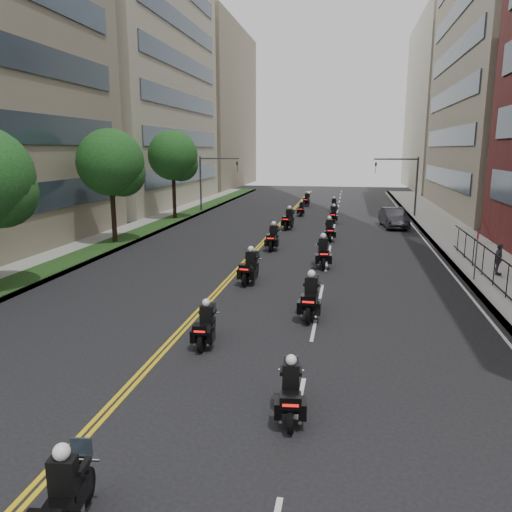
{
  "coord_description": "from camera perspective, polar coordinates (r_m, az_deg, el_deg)",
  "views": [
    {
      "loc": [
        4.23,
        -6.97,
        6.37
      ],
      "look_at": [
        0.28,
        14.45,
        1.67
      ],
      "focal_mm": 35.0,
      "sensor_mm": 36.0,
      "label": 1
    }
  ],
  "objects": [
    {
      "name": "pedestrian_c",
      "position": [
        27.67,
        25.97,
        -0.35
      ],
      "size": [
        0.75,
        1.01,
        1.6
      ],
      "primitive_type": "imported",
      "rotation": [
        0.0,
        0.0,
        1.13
      ],
      "color": "#44454C",
      "rests_on": "sidewalk_right"
    },
    {
      "name": "motorcycle_0",
      "position": [
        9.64,
        -21.28,
        -25.0
      ],
      "size": [
        0.68,
        2.29,
        1.69
      ],
      "rotation": [
        0.0,
        0.0,
        0.13
      ],
      "color": "black",
      "rests_on": "ground"
    },
    {
      "name": "building_right_far",
      "position": [
        86.96,
        22.76,
        15.65
      ],
      "size": [
        15.0,
        28.0,
        26.0
      ],
      "primitive_type": "cube",
      "color": "#ABA38A",
      "rests_on": "ground"
    },
    {
      "name": "building_left_mid",
      "position": [
        61.82,
        -15.97,
        21.65
      ],
      "size": [
        16.11,
        28.0,
        34.0
      ],
      "color": "#ABA38A",
      "rests_on": "ground"
    },
    {
      "name": "motorcycle_9",
      "position": [
        44.05,
        8.85,
        4.6
      ],
      "size": [
        0.54,
        2.27,
        1.68
      ],
      "rotation": [
        0.0,
        0.0,
        -0.04
      ],
      "color": "black",
      "rests_on": "ground"
    },
    {
      "name": "traffic_signal_right",
      "position": [
        49.33,
        16.8,
        8.57
      ],
      "size": [
        4.09,
        0.2,
        5.6
      ],
      "color": "#3F3F44",
      "rests_on": "ground"
    },
    {
      "name": "motorcycle_11",
      "position": [
        52.21,
        8.89,
        5.71
      ],
      "size": [
        0.57,
        2.1,
        1.55
      ],
      "rotation": [
        0.0,
        0.0,
        0.09
      ],
      "color": "black",
      "rests_on": "ground"
    },
    {
      "name": "motorcycle_6",
      "position": [
        31.98,
        1.98,
        2.01
      ],
      "size": [
        0.57,
        2.47,
        1.82
      ],
      "rotation": [
        0.0,
        0.0,
        -0.02
      ],
      "color": "black",
      "rests_on": "ground"
    },
    {
      "name": "sidewalk_right",
      "position": [
        33.5,
        23.65,
        0.32
      ],
      "size": [
        4.0,
        90.0,
        0.15
      ],
      "primitive_type": "cube",
      "color": "gray",
      "rests_on": "ground"
    },
    {
      "name": "motorcycle_4",
      "position": [
        24.04,
        -0.69,
        -1.44
      ],
      "size": [
        0.67,
        2.42,
        1.78
      ],
      "rotation": [
        0.0,
        0.0,
        -0.1
      ],
      "color": "black",
      "rests_on": "ground"
    },
    {
      "name": "motorcycle_10",
      "position": [
        48.36,
        5.21,
        5.3
      ],
      "size": [
        0.49,
        2.08,
        1.54
      ],
      "rotation": [
        0.0,
        0.0,
        -0.04
      ],
      "color": "black",
      "rests_on": "ground"
    },
    {
      "name": "motorcycle_1",
      "position": [
        12.43,
        3.98,
        -15.42
      ],
      "size": [
        0.6,
        2.11,
        1.56
      ],
      "rotation": [
        0.0,
        0.0,
        0.11
      ],
      "color": "black",
      "rests_on": "ground"
    },
    {
      "name": "motorcycle_3",
      "position": [
        19.28,
        6.26,
        -4.91
      ],
      "size": [
        0.57,
        2.49,
        1.84
      ],
      "rotation": [
        0.0,
        0.0,
        -0.01
      ],
      "color": "black",
      "rests_on": "ground"
    },
    {
      "name": "motorcycle_7",
      "position": [
        35.53,
        8.37,
        2.85
      ],
      "size": [
        0.68,
        2.34,
        1.73
      ],
      "rotation": [
        0.0,
        0.0,
        0.11
      ],
      "color": "black",
      "rests_on": "ground"
    },
    {
      "name": "motorcycle_8",
      "position": [
        40.26,
        3.78,
        4.13
      ],
      "size": [
        0.78,
        2.54,
        1.88
      ],
      "rotation": [
        0.0,
        0.0,
        -0.14
      ],
      "color": "black",
      "rests_on": "ground"
    },
    {
      "name": "traffic_signal_left",
      "position": [
        50.94,
        -5.32,
        9.13
      ],
      "size": [
        4.09,
        0.2,
        5.6
      ],
      "color": "#3F3F44",
      "rests_on": "ground"
    },
    {
      "name": "sidewalk_left",
      "position": [
        36.4,
        -16.22,
        1.74
      ],
      "size": [
        4.0,
        90.0,
        0.15
      ],
      "primitive_type": "cube",
      "color": "gray",
      "rests_on": "ground"
    },
    {
      "name": "motorcycle_2",
      "position": [
        16.68,
        -5.77,
        -8.08
      ],
      "size": [
        0.51,
        2.09,
        1.54
      ],
      "rotation": [
        0.0,
        0.0,
        0.05
      ],
      "color": "black",
      "rests_on": "ground"
    },
    {
      "name": "motorcycle_12",
      "position": [
        56.56,
        5.81,
        6.35
      ],
      "size": [
        0.67,
        2.3,
        1.7
      ],
      "rotation": [
        0.0,
        0.0,
        -0.11
      ],
      "color": "black",
      "rests_on": "ground"
    },
    {
      "name": "building_left_far",
      "position": [
        89.17,
        -6.98,
        16.37
      ],
      "size": [
        16.0,
        28.0,
        26.0
      ],
      "primitive_type": "cube",
      "color": "gray",
      "rests_on": "ground"
    },
    {
      "name": "grass_strip",
      "position": [
        36.04,
        -15.09,
        1.86
      ],
      "size": [
        2.0,
        90.0,
        0.04
      ],
      "primitive_type": "cube",
      "color": "#193112",
      "rests_on": "sidewalk_left"
    },
    {
      "name": "parked_sedan",
      "position": [
        42.65,
        15.47,
        4.24
      ],
      "size": [
        2.25,
        4.99,
        1.59
      ],
      "primitive_type": "imported",
      "rotation": [
        0.0,
        0.0,
        0.12
      ],
      "color": "black",
      "rests_on": "ground"
    },
    {
      "name": "street_trees",
      "position": [
        29.82,
        -20.66,
        9.04
      ],
      "size": [
        4.4,
        38.4,
        7.98
      ],
      "color": "black",
      "rests_on": "ground"
    },
    {
      "name": "motorcycle_5",
      "position": [
        27.51,
        7.67,
        0.26
      ],
      "size": [
        0.7,
        2.52,
        1.86
      ],
      "rotation": [
        0.0,
        0.0,
        0.1
      ],
      "color": "black",
      "rests_on": "ground"
    }
  ]
}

